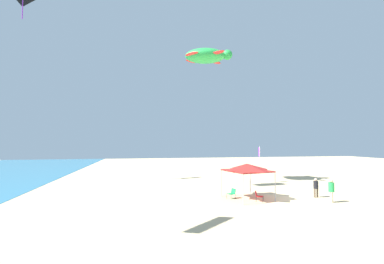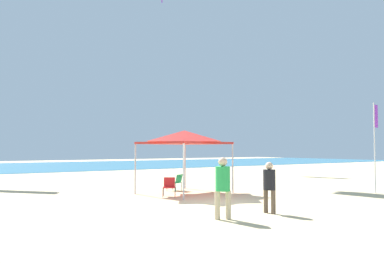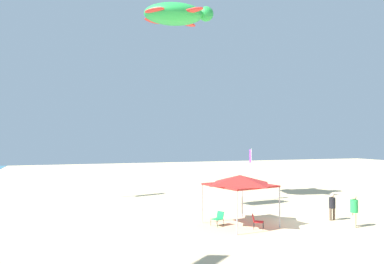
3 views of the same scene
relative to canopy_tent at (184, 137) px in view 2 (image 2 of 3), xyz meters
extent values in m
cube|color=#D6BC8C|center=(-0.74, -3.49, -2.67)|extent=(120.00, 120.00, 0.10)
cube|color=teal|center=(-0.74, 32.94, -2.61)|extent=(120.00, 26.93, 0.02)
cylinder|color=#B7B7BC|center=(-1.27, -1.90, -1.46)|extent=(0.07, 0.07, 2.31)
cylinder|color=#B7B7BC|center=(1.98, -1.15, -1.46)|extent=(0.07, 0.07, 2.31)
cylinder|color=#B7B7BC|center=(-1.98, 1.15, -1.46)|extent=(0.07, 0.07, 2.31)
cylinder|color=#B7B7BC|center=(1.27, 1.90, -1.46)|extent=(0.07, 0.07, 2.31)
cube|color=red|center=(0.00, 0.00, -0.26)|extent=(4.04, 3.88, 0.10)
pyramid|color=red|center=(0.00, 0.00, 0.06)|extent=(3.96, 3.80, 0.54)
cylinder|color=black|center=(0.39, 1.69, -2.42)|extent=(0.02, 0.02, 0.40)
cylinder|color=black|center=(-0.08, 1.48, -2.42)|extent=(0.02, 0.02, 0.40)
cylinder|color=black|center=(0.61, 1.22, -2.42)|extent=(0.02, 0.02, 0.40)
cylinder|color=black|center=(0.13, 1.00, -2.42)|extent=(0.02, 0.02, 0.40)
cube|color=#198C4C|center=(0.26, 1.35, -2.22)|extent=(0.69, 0.69, 0.03)
cube|color=#198C4C|center=(0.38, 1.09, -2.01)|extent=(0.50, 0.33, 0.41)
cylinder|color=black|center=(-1.53, -0.66, -2.42)|extent=(0.02, 0.02, 0.40)
cylinder|color=black|center=(-1.09, -0.94, -2.42)|extent=(0.02, 0.02, 0.40)
cylinder|color=black|center=(-1.25, -0.22, -2.42)|extent=(0.02, 0.02, 0.40)
cylinder|color=black|center=(-0.81, -0.50, -2.42)|extent=(0.02, 0.02, 0.40)
cube|color=red|center=(-1.17, -0.58, -2.22)|extent=(0.72, 0.72, 0.03)
cube|color=red|center=(-1.01, -0.34, -2.01)|extent=(0.49, 0.38, 0.41)
cylinder|color=silver|center=(7.65, -4.86, -0.47)|extent=(0.06, 0.06, 4.31)
cube|color=purple|center=(7.83, -4.86, 1.04)|extent=(0.30, 0.02, 1.10)
cylinder|color=#C6B28C|center=(-2.70, -5.96, -2.20)|extent=(0.16, 0.16, 0.83)
cylinder|color=#C6B28C|center=(-2.42, -6.13, -2.20)|extent=(0.16, 0.16, 0.83)
cylinder|color=green|center=(-2.56, -6.04, -1.42)|extent=(0.44, 0.44, 0.73)
sphere|color=beige|center=(-2.56, -6.04, -0.92)|extent=(0.27, 0.27, 0.27)
cylinder|color=brown|center=(-0.67, -5.93, -2.24)|extent=(0.15, 0.15, 0.75)
cylinder|color=brown|center=(-0.63, -6.22, -2.24)|extent=(0.15, 0.15, 0.75)
cylinder|color=black|center=(-0.65, -6.07, -1.54)|extent=(0.39, 0.39, 0.66)
sphere|color=beige|center=(-0.65, -6.07, -1.09)|extent=(0.25, 0.25, 0.25)
camera|label=1|loc=(-20.83, 8.80, 2.11)|focal=24.24mm
camera|label=2|loc=(-9.60, -14.81, -0.54)|focal=35.22mm
camera|label=3|loc=(-20.17, 10.02, 2.45)|focal=35.43mm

